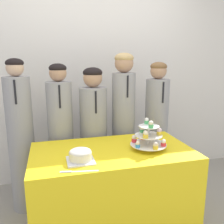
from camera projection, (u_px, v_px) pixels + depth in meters
wall_back at (89, 73)px, 2.94m from camera, size 9.00×0.06×2.70m
table at (112, 190)px, 2.09m from camera, size 1.35×0.74×0.76m
round_cake at (80, 155)px, 1.77m from camera, size 0.20×0.20×0.10m
cake_knife at (73, 172)px, 1.61m from camera, size 0.26×0.06×0.01m
cupcake_stand at (148, 137)px, 2.01m from camera, size 0.31×0.31×0.26m
student_0 at (21, 140)px, 2.34m from camera, size 0.25×0.26×1.53m
student_1 at (61, 139)px, 2.44m from camera, size 0.25×0.26×1.48m
student_2 at (94, 138)px, 2.53m from camera, size 0.29×0.29×1.44m
student_3 at (123, 127)px, 2.59m from camera, size 0.25×0.25×1.58m
student_4 at (156, 131)px, 2.71m from camera, size 0.26×0.26×1.49m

